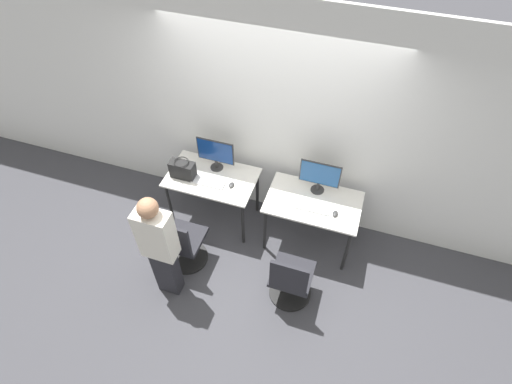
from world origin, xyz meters
TOP-DOWN VIEW (x-y plane):
  - ground_plane at (0.00, 0.00)m, footprint 20.00×20.00m
  - wall_back at (0.00, 0.78)m, footprint 12.00×0.05m
  - desk_left at (-0.63, 0.33)m, footprint 1.08×0.66m
  - monitor_left at (-0.63, 0.50)m, footprint 0.46×0.16m
  - keyboard_left at (-0.63, 0.23)m, footprint 0.40×0.16m
  - mouse_left at (-0.35, 0.26)m, footprint 0.06×0.09m
  - office_chair_left at (-0.70, -0.45)m, footprint 0.48×0.48m
  - person_left at (-0.72, -0.81)m, footprint 0.36×0.20m
  - desk_right at (0.63, 0.33)m, footprint 1.08×0.66m
  - monitor_right at (0.63, 0.52)m, footprint 0.46×0.16m
  - keyboard_right at (0.63, 0.24)m, footprint 0.40×0.16m
  - mouse_right at (0.90, 0.21)m, footprint 0.06×0.09m
  - office_chair_right at (0.61, -0.51)m, footprint 0.48×0.48m
  - handbag at (-0.95, 0.23)m, footprint 0.30×0.18m

SIDE VIEW (x-z plane):
  - ground_plane at x=0.00m, z-range 0.00..0.00m
  - office_chair_left at x=-0.70m, z-range -0.08..0.80m
  - office_chair_right at x=0.61m, z-range -0.08..0.80m
  - desk_left at x=-0.63m, z-range 0.29..1.05m
  - desk_right at x=0.63m, z-range 0.29..1.05m
  - keyboard_left at x=-0.63m, z-range 0.76..0.78m
  - keyboard_right at x=0.63m, z-range 0.76..0.78m
  - mouse_left at x=-0.35m, z-range 0.76..0.79m
  - mouse_right at x=0.90m, z-range 0.76..0.79m
  - person_left at x=-0.72m, z-range 0.06..1.60m
  - handbag at x=-0.95m, z-range 0.75..1.00m
  - monitor_left at x=-0.63m, z-range 0.79..1.21m
  - monitor_right at x=0.63m, z-range 0.79..1.21m
  - wall_back at x=0.00m, z-range 0.00..2.80m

